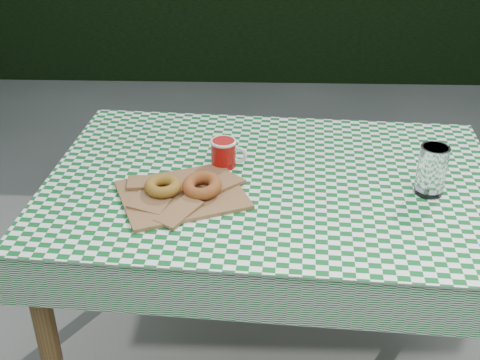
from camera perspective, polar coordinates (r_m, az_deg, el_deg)
name	(u,v)px	position (r m, az deg, el deg)	size (l,w,h in m)	color
table	(270,280)	(2.03, 2.76, -9.26)	(1.32, 0.88, 0.75)	brown
tablecloth	(273,180)	(1.82, 3.05, 0.00)	(1.34, 0.90, 0.01)	#0C521E
paper_bag	(182,194)	(1.73, -5.41, -1.27)	(0.33, 0.27, 0.02)	#8E5A3E
bagel_front	(163,186)	(1.73, -7.18, -0.57)	(0.10, 0.10, 0.03)	#9C6A20
bagel_back	(202,186)	(1.72, -3.56, -0.52)	(0.11, 0.11, 0.04)	#934B1E
coffee_mug	(224,153)	(1.87, -1.54, 2.52)	(0.15, 0.15, 0.09)	#9A0D09
drinking_glass	(432,170)	(1.79, 17.39, 0.86)	(0.08, 0.08, 0.15)	white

